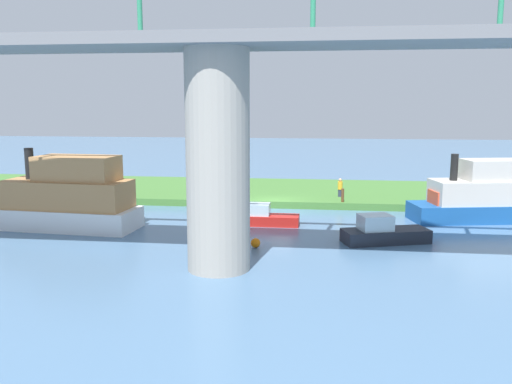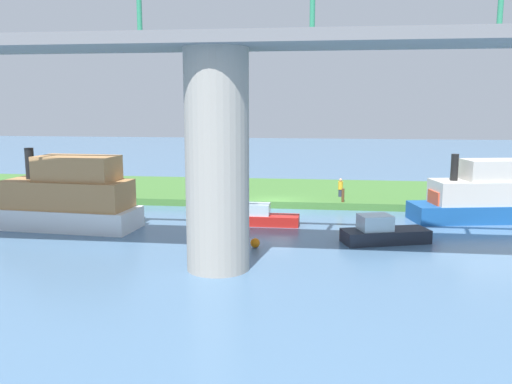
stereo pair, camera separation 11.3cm
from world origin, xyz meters
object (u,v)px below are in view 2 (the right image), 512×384
(pontoon_yellow, at_px, (483,196))
(houseboat_blue, at_px, (264,217))
(skiff_small, at_px, (383,233))
(marker_buoy, at_px, (255,243))
(bridge_pylon, at_px, (217,162))
(person_on_bank, at_px, (340,187))
(riverboat_paddlewheel, at_px, (65,199))
(mooring_post, at_px, (343,195))

(pontoon_yellow, xyz_separation_m, houseboat_blue, (13.68, 3.00, -1.12))
(skiff_small, xyz_separation_m, marker_buoy, (6.69, 1.90, -0.30))
(pontoon_yellow, relative_size, skiff_small, 1.79)
(bridge_pylon, xyz_separation_m, person_on_bank, (-5.90, -17.24, -3.68))
(person_on_bank, xyz_separation_m, skiff_small, (-1.98, 11.53, -0.65))
(pontoon_yellow, height_order, houseboat_blue, pontoon_yellow)
(person_on_bank, xyz_separation_m, pontoon_yellow, (-8.84, 5.04, 0.39))
(skiff_small, bearing_deg, pontoon_yellow, -136.61)
(skiff_small, bearing_deg, riverboat_paddlewheel, -3.53)
(person_on_bank, relative_size, mooring_post, 1.43)
(mooring_post, xyz_separation_m, houseboat_blue, (4.95, 5.77, -0.51))
(pontoon_yellow, height_order, skiff_small, pontoon_yellow)
(bridge_pylon, height_order, houseboat_blue, bridge_pylon)
(riverboat_paddlewheel, relative_size, marker_buoy, 19.20)
(marker_buoy, bearing_deg, houseboat_blue, -88.73)
(person_on_bank, height_order, riverboat_paddlewheel, riverboat_paddlewheel)
(bridge_pylon, relative_size, person_on_bank, 7.02)
(mooring_post, relative_size, houseboat_blue, 0.24)
(mooring_post, height_order, pontoon_yellow, pontoon_yellow)
(mooring_post, relative_size, skiff_small, 0.20)
(pontoon_yellow, bearing_deg, mooring_post, -17.60)
(person_on_bank, relative_size, skiff_small, 0.28)
(mooring_post, height_order, marker_buoy, mooring_post)
(bridge_pylon, bearing_deg, pontoon_yellow, -140.38)
(mooring_post, bearing_deg, bridge_pylon, 68.09)
(bridge_pylon, relative_size, skiff_small, 1.99)
(bridge_pylon, xyz_separation_m, houseboat_blue, (-1.07, -9.21, -4.41))
(riverboat_paddlewheel, xyz_separation_m, skiff_small, (-18.59, 1.15, -1.22))
(riverboat_paddlewheel, distance_m, houseboat_blue, 12.08)
(person_on_bank, height_order, marker_buoy, person_on_bank)
(riverboat_paddlewheel, bearing_deg, mooring_post, -154.14)
(person_on_bank, relative_size, riverboat_paddlewheel, 0.14)
(riverboat_paddlewheel, bearing_deg, person_on_bank, -147.99)
(pontoon_yellow, height_order, marker_buoy, pontoon_yellow)
(mooring_post, xyz_separation_m, marker_buoy, (4.83, 11.16, -0.73))
(mooring_post, distance_m, houseboat_blue, 7.62)
(mooring_post, bearing_deg, person_on_bank, -86.98)
(person_on_bank, relative_size, marker_buoy, 2.78)
(bridge_pylon, distance_m, riverboat_paddlewheel, 13.09)
(pontoon_yellow, height_order, riverboat_paddlewheel, riverboat_paddlewheel)
(riverboat_paddlewheel, relative_size, skiff_small, 1.95)
(bridge_pylon, xyz_separation_m, mooring_post, (-6.02, -14.97, -3.90))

